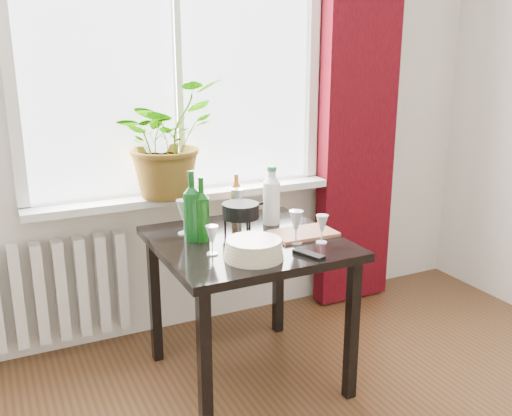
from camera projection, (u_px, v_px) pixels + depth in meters
name	position (u px, v px, depth m)	size (l,w,h in m)	color
window	(176.00, 50.00, 3.01)	(1.72, 0.08, 1.62)	white
windowsill	(185.00, 195.00, 3.16)	(1.72, 0.20, 0.04)	silver
curtain	(359.00, 101.00, 3.47)	(0.50, 0.12, 2.56)	#3B050B
radiator	(50.00, 292.00, 2.99)	(0.80, 0.10, 0.55)	silver
table	(247.00, 257.00, 2.73)	(0.85, 0.85, 0.74)	black
potted_plant	(166.00, 139.00, 2.99)	(0.55, 0.48, 0.61)	#2E7F21
wine_bottle_left	(192.00, 205.00, 2.64)	(0.08, 0.08, 0.34)	#0C4314
wine_bottle_right	(202.00, 209.00, 2.64)	(0.07, 0.07, 0.31)	#0C420C
bottle_amber	(236.00, 195.00, 3.04)	(0.06, 0.06, 0.23)	brown
cleaning_bottle	(272.00, 195.00, 2.90)	(0.09, 0.09, 0.31)	white
wineglass_front_right	(296.00, 227.00, 2.63)	(0.07, 0.07, 0.16)	silver
wineglass_far_right	(322.00, 229.00, 2.63)	(0.06, 0.06, 0.14)	silver
wineglass_back_center	(238.00, 204.00, 2.98)	(0.07, 0.07, 0.17)	silver
wineglass_back_left	(184.00, 217.00, 2.75)	(0.07, 0.07, 0.17)	#B6C0C4
wineglass_front_left	(212.00, 240.00, 2.49)	(0.06, 0.06, 0.13)	silver
plate_stack	(254.00, 249.00, 2.45)	(0.26, 0.26, 0.08)	beige
fondue_pot	(241.00, 217.00, 2.80)	(0.21, 0.18, 0.14)	black
tv_remote	(309.00, 254.00, 2.48)	(0.05, 0.15, 0.02)	black
cutting_board	(303.00, 233.00, 2.76)	(0.30, 0.20, 0.02)	#A06448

